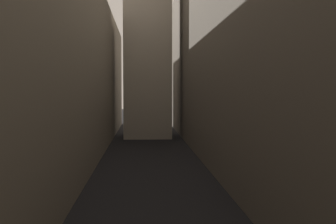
{
  "coord_description": "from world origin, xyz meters",
  "views": [
    {
      "loc": [
        -0.89,
        7.82,
        7.68
      ],
      "look_at": [
        0.0,
        22.21,
        6.94
      ],
      "focal_mm": 45.12,
      "sensor_mm": 36.0,
      "label": 1
    }
  ],
  "objects": [
    {
      "name": "ground_plane",
      "position": [
        0.0,
        48.0,
        0.0
      ],
      "size": [
        264.0,
        264.0,
        0.0
      ],
      "primitive_type": "plane",
      "color": "black"
    },
    {
      "name": "building_block_left",
      "position": [
        -12.52,
        50.0,
        9.83
      ],
      "size": [
        14.04,
        108.0,
        19.66
      ],
      "primitive_type": "cube",
      "color": "#756B5B",
      "rests_on": "ground"
    },
    {
      "name": "building_block_right",
      "position": [
        11.47,
        50.0,
        12.78
      ],
      "size": [
        11.95,
        108.0,
        25.57
      ],
      "primitive_type": "cube",
      "color": "#60594F",
      "rests_on": "ground"
    }
  ]
}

